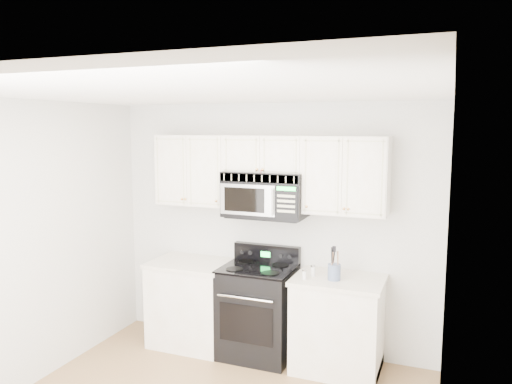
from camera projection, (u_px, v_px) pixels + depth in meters
The scene contains 9 objects.
room at pixel (192, 271), 3.69m from camera, with size 3.51×3.51×2.61m.
base_cabinet_left at pixel (192, 306), 5.42m from camera, with size 0.86×0.65×0.92m.
base_cabinet_right at pixel (338, 327), 4.84m from camera, with size 0.86×0.65×0.92m.
range at pixel (258, 310), 5.14m from camera, with size 0.73×0.67×1.11m.
upper_cabinets at pixel (266, 169), 5.07m from camera, with size 2.44×0.37×0.75m.
microwave at pixel (265, 194), 5.06m from camera, with size 0.83×0.46×0.46m.
utensil_crock at pixel (334, 271), 4.70m from camera, with size 0.12×0.12×0.32m.
shaker_salt at pixel (304, 274), 4.73m from camera, with size 0.04×0.04×0.10m.
shaker_pepper at pixel (313, 270), 4.82m from camera, with size 0.05×0.05×0.11m.
Camera 1 is at (1.76, -3.16, 2.36)m, focal length 35.00 mm.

